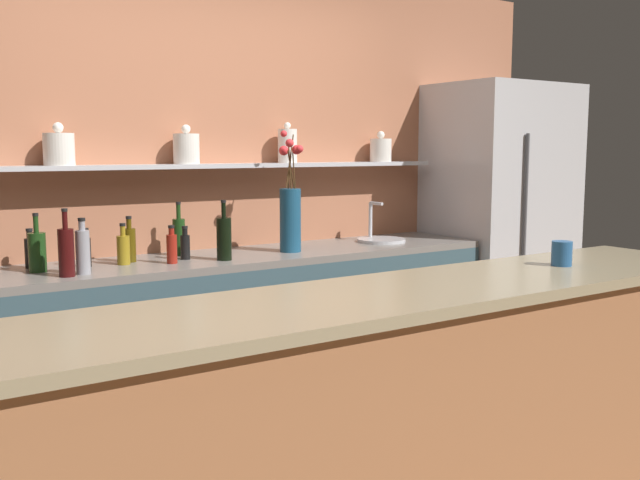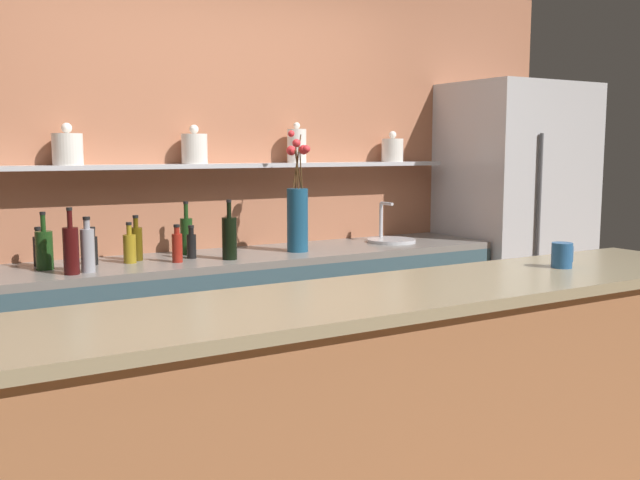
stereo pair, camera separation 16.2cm
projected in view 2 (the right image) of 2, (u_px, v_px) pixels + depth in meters
back_wall_unit at (202, 183)px, 4.18m from camera, size 5.20×0.28×2.60m
back_counter_unit at (209, 340)px, 3.92m from camera, size 3.55×0.62×0.92m
island_counter at (411, 425)px, 2.57m from camera, size 2.96×0.61×1.02m
refrigerator at (514, 226)px, 4.96m from camera, size 0.92×0.73×1.94m
flower_vase at (298, 213)px, 4.05m from camera, size 0.12×0.15×0.69m
sink_fixture at (391, 238)px, 4.49m from camera, size 0.31×0.31×0.25m
bottle_wine_0 at (71, 249)px, 3.32m from camera, size 0.07×0.07×0.31m
bottle_sauce_1 at (39, 250)px, 3.56m from camera, size 0.05×0.05×0.20m
bottle_sauce_2 at (177, 246)px, 3.68m from camera, size 0.05×0.05×0.20m
bottle_wine_3 at (44, 249)px, 3.45m from camera, size 0.08×0.08×0.28m
bottle_spirit_4 at (88, 249)px, 3.38m from camera, size 0.07×0.07×0.27m
bottle_wine_5 at (229, 237)px, 3.77m from camera, size 0.08×0.08×0.32m
bottle_wine_6 at (186, 235)px, 3.95m from camera, size 0.07×0.07×0.30m
bottle_sauce_7 at (191, 244)px, 3.81m from camera, size 0.05×0.05×0.18m
bottle_oil_8 at (136, 243)px, 3.74m from camera, size 0.06×0.06×0.24m
bottle_oil_9 at (130, 247)px, 3.66m from camera, size 0.07×0.07×0.21m
bottle_sauce_10 at (93, 249)px, 3.60m from camera, size 0.05×0.05×0.19m
coffee_mug at (562, 255)px, 2.91m from camera, size 0.10×0.08×0.10m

